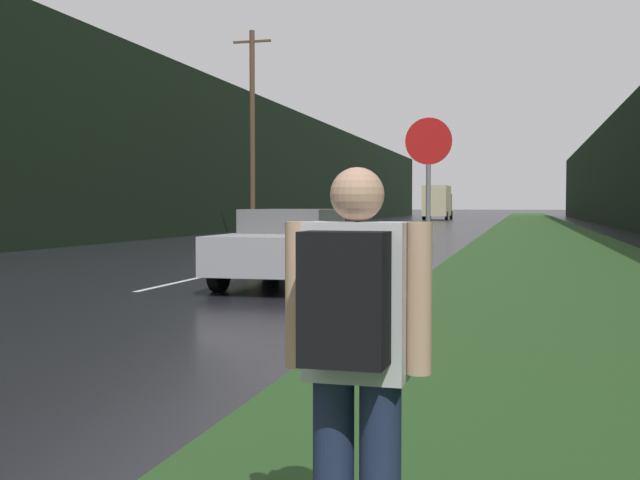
{
  "coord_description": "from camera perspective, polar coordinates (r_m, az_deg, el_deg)",
  "views": [
    {
      "loc": [
        6.54,
        0.21,
        1.51
      ],
      "look_at": [
        2.74,
        15.2,
        0.84
      ],
      "focal_mm": 45.0,
      "sensor_mm": 36.0,
      "label": 1
    }
  ],
  "objects": [
    {
      "name": "stop_sign",
      "position": [
        11.62,
        7.71,
        3.37
      ],
      "size": [
        0.67,
        0.07,
        2.76
      ],
      "color": "slate",
      "rests_on": "ground_plane"
    },
    {
      "name": "hitchhiker_with_backpack",
      "position": [
        3.06,
        2.47,
        -7.97
      ],
      "size": [
        0.57,
        0.41,
        1.65
      ],
      "rotation": [
        0.0,
        0.0,
        -0.03
      ],
      "color": "#1E2847",
      "rests_on": "ground_plane"
    },
    {
      "name": "grass_verge",
      "position": [
        39.83,
        15.61,
        0.23
      ],
      "size": [
        6.0,
        240.0,
        0.02
      ],
      "primitive_type": "cube",
      "color": "#26471E",
      "rests_on": "ground_plane"
    },
    {
      "name": "treeline_far_side",
      "position": [
        52.7,
        -4.73,
        5.39
      ],
      "size": [
        2.0,
        140.0,
        8.4
      ],
      "primitive_type": "cube",
      "color": "black",
      "rests_on": "ground_plane"
    },
    {
      "name": "delivery_truck",
      "position": [
        86.34,
        8.36,
        2.7
      ],
      "size": [
        2.63,
        8.1,
        3.59
      ],
      "color": "#6E684F",
      "rests_on": "ground_plane"
    },
    {
      "name": "utility_pole_far",
      "position": [
        37.22,
        -4.83,
        7.67
      ],
      "size": [
        1.8,
        0.24,
        9.5
      ],
      "color": "#4C3823",
      "rests_on": "ground_plane"
    },
    {
      "name": "lane_stripe_d",
      "position": [
        22.23,
        -2.94,
        -1.41
      ],
      "size": [
        0.12,
        3.0,
        0.01
      ],
      "primitive_type": "cube",
      "color": "silver",
      "rests_on": "ground_plane"
    },
    {
      "name": "car_passing_near",
      "position": [
        15.25,
        -2.09,
        -0.38
      ],
      "size": [
        1.93,
        4.78,
        1.44
      ],
      "rotation": [
        0.0,
        0.0,
        3.14
      ],
      "color": "#9E9EA3",
      "rests_on": "ground_plane"
    },
    {
      "name": "lane_stripe_e",
      "position": [
        28.98,
        1.14,
        -0.51
      ],
      "size": [
        0.12,
        3.0,
        0.01
      ],
      "primitive_type": "cube",
      "color": "silver",
      "rests_on": "ground_plane"
    },
    {
      "name": "lane_stripe_f",
      "position": [
        35.82,
        3.67,
        0.06
      ],
      "size": [
        0.12,
        3.0,
        0.01
      ],
      "primitive_type": "cube",
      "color": "silver",
      "rests_on": "ground_plane"
    },
    {
      "name": "lane_stripe_c",
      "position": [
        15.69,
        -10.5,
        -3.07
      ],
      "size": [
        0.12,
        3.0,
        0.01
      ],
      "primitive_type": "cube",
      "color": "silver",
      "rests_on": "ground_plane"
    }
  ]
}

